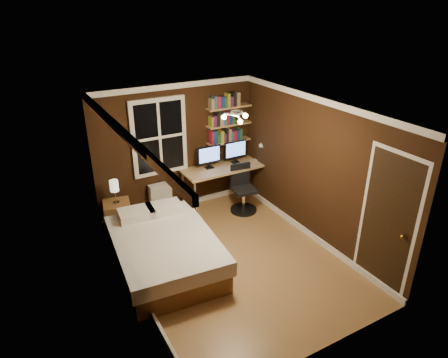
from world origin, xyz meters
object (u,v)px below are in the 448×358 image
monitor_left (209,157)px  desk_lamp (259,151)px  office_chair (243,194)px  monitor_right (235,152)px  nightstand (118,217)px  bed (165,251)px  radiator (161,199)px  desk (225,169)px  bedside_lamp (115,192)px

monitor_left → desk_lamp: bearing=-9.4°
office_chair → monitor_right: bearing=84.7°
nightstand → office_chair: bearing=0.7°
bed → radiator: bed is taller
monitor_left → monitor_right: bearing=0.0°
bed → monitor_right: (2.15, 1.48, 0.75)m
nightstand → monitor_right: monitor_right is taller
monitor_right → office_chair: size_ratio=0.52×
radiator → monitor_right: monitor_right is taller
desk_lamp → nightstand: bearing=178.0°
bed → office_chair: (2.03, 0.97, 0.06)m
radiator → desk: (1.31, -0.23, 0.44)m
radiator → office_chair: (1.47, -0.65, 0.03)m
bed → nightstand: (-0.34, 1.41, -0.01)m
bedside_lamp → desk_lamp: 2.96m
bed → monitor_left: 2.28m
nightstand → desk: size_ratio=0.33×
radiator → desk: size_ratio=0.37×
nightstand → monitor_right: bearing=12.6°
bed → monitor_right: bearing=39.3°
monitor_left → bedside_lamp: bearing=-177.9°
nightstand → desk: (2.21, -0.02, 0.48)m
desk_lamp → office_chair: (-0.57, -0.33, -0.69)m
bedside_lamp → monitor_left: 1.92m
bedside_lamp → nightstand: bearing=0.0°
bedside_lamp → radiator: bearing=13.3°
bedside_lamp → monitor_left: monitor_left is taller
bed → bedside_lamp: bedside_lamp is taller
bed → desk_lamp: size_ratio=4.92×
bed → monitor_left: size_ratio=4.40×
bed → desk: (1.87, 1.39, 0.47)m
bed → desk_lamp: desk_lamp is taller
bed → radiator: bearing=75.7°
bedside_lamp → radiator: (0.90, 0.21, -0.47)m
desk → desk_lamp: desk_lamp is taller
monitor_left → monitor_right: 0.59m
office_chair → bed: bearing=-146.5°
bed → bedside_lamp: 1.53m
nightstand → office_chair: office_chair is taller
monitor_right → desk_lamp: size_ratio=1.12×
nightstand → monitor_left: 2.05m
desk → monitor_left: (-0.31, 0.09, 0.29)m
nightstand → desk: 2.26m
nightstand → radiator: radiator is taller
nightstand → monitor_left: size_ratio=1.17×
desk → office_chair: 0.61m
bed → nightstand: bed is taller
desk_lamp → monitor_right: bearing=159.1°
bed → monitor_right: size_ratio=4.40×
radiator → nightstand: bearing=-166.7°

